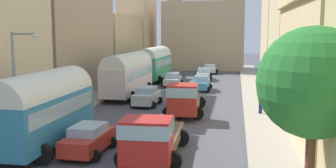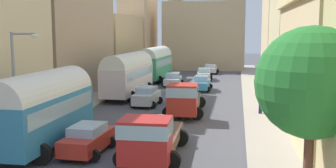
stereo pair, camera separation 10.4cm
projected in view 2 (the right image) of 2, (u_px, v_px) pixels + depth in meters
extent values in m
plane|color=#4A4B52|center=(180.00, 95.00, 37.94)|extent=(154.00, 154.00, 0.00)
cube|color=#A5A08D|center=(108.00, 93.00, 39.19)|extent=(2.50, 70.00, 0.14)
cube|color=#9D9688|center=(256.00, 97.00, 36.67)|extent=(2.50, 70.00, 0.14)
cube|color=tan|center=(69.00, 24.00, 37.65)|extent=(4.31, 14.53, 13.78)
cube|color=tan|center=(113.00, 47.00, 52.48)|extent=(5.13, 13.47, 8.22)
cube|color=#D8B58C|center=(139.00, 33.00, 64.39)|extent=(4.37, 9.74, 11.84)
cube|color=#CDBD8B|center=(300.00, 32.00, 34.06)|extent=(4.46, 10.60, 12.12)
cube|color=#D2B78B|center=(284.00, 33.00, 45.53)|extent=(4.35, 11.77, 12.02)
cube|color=tan|center=(204.00, 36.00, 64.19)|extent=(13.02, 6.49, 10.91)
cube|color=tan|center=(175.00, 20.00, 63.06)|extent=(2.22, 2.22, 15.92)
cube|color=tan|center=(233.00, 20.00, 61.48)|extent=(2.22, 2.22, 15.92)
cube|color=teal|center=(43.00, 117.00, 20.46)|extent=(2.50, 8.01, 2.36)
cylinder|color=silver|center=(42.00, 95.00, 20.31)|extent=(2.45, 7.85, 2.42)
cube|color=#99B7C6|center=(42.00, 107.00, 20.40)|extent=(2.54, 7.37, 0.76)
cylinder|color=black|center=(45.00, 127.00, 23.24)|extent=(1.00, 0.35, 1.00)
cylinder|color=black|center=(83.00, 128.00, 22.85)|extent=(1.00, 0.35, 1.00)
cylinder|color=black|center=(41.00, 154.00, 18.00)|extent=(1.00, 0.35, 1.00)
cube|color=silver|center=(128.00, 78.00, 37.13)|extent=(2.55, 9.80, 2.46)
cylinder|color=silver|center=(128.00, 65.00, 36.97)|extent=(2.49, 9.60, 2.35)
cube|color=#99B7C6|center=(128.00, 73.00, 37.06)|extent=(2.58, 9.02, 0.79)
cylinder|color=black|center=(126.00, 86.00, 40.45)|extent=(1.00, 0.35, 1.00)
cylinder|color=black|center=(148.00, 87.00, 40.03)|extent=(1.00, 0.35, 1.00)
cylinder|color=black|center=(106.00, 96.00, 34.56)|extent=(1.00, 0.35, 1.00)
cylinder|color=black|center=(131.00, 97.00, 34.14)|extent=(1.00, 0.35, 1.00)
cube|color=#389967|center=(155.00, 67.00, 48.79)|extent=(2.71, 9.05, 2.60)
cylinder|color=silver|center=(155.00, 56.00, 48.62)|extent=(2.66, 8.87, 2.32)
cube|color=#99B7C6|center=(155.00, 62.00, 48.71)|extent=(2.73, 8.33, 0.83)
cylinder|color=black|center=(152.00, 74.00, 51.89)|extent=(1.00, 0.35, 1.00)
cylinder|color=black|center=(169.00, 75.00, 51.41)|extent=(1.00, 0.35, 1.00)
cylinder|color=black|center=(140.00, 79.00, 46.50)|extent=(1.00, 0.35, 1.00)
cylinder|color=black|center=(159.00, 80.00, 46.03)|extent=(1.00, 0.35, 1.00)
cube|color=#B42421|center=(146.00, 140.00, 17.01)|extent=(2.23, 1.89, 1.93)
cube|color=#99B7C6|center=(146.00, 128.00, 16.94)|extent=(2.27, 1.96, 0.62)
cube|color=brown|center=(158.00, 136.00, 20.26)|extent=(2.33, 4.70, 0.55)
ellipsoid|color=beige|center=(161.00, 119.00, 21.64)|extent=(0.85, 0.71, 0.59)
ellipsoid|color=beige|center=(158.00, 132.00, 19.00)|extent=(1.09, 0.96, 0.54)
ellipsoid|color=beige|center=(151.00, 125.00, 20.46)|extent=(1.04, 1.14, 0.50)
ellipsoid|color=beige|center=(149.00, 127.00, 18.73)|extent=(0.98, 0.93, 0.49)
cylinder|color=black|center=(171.00, 161.00, 17.21)|extent=(0.90, 0.31, 0.90)
cylinder|color=black|center=(123.00, 159.00, 17.50)|extent=(0.90, 0.31, 0.90)
cylinder|color=black|center=(180.00, 138.00, 21.00)|extent=(0.90, 0.32, 0.90)
cylinder|color=black|center=(141.00, 136.00, 21.30)|extent=(0.90, 0.32, 0.90)
cube|color=#B22C1F|center=(183.00, 99.00, 27.04)|extent=(2.12, 2.24, 2.07)
cube|color=#99B7C6|center=(183.00, 91.00, 26.96)|extent=(2.17, 2.33, 0.66)
cube|color=#4F4E42|center=(187.00, 101.00, 30.79)|extent=(2.27, 5.37, 0.55)
ellipsoid|color=beige|center=(180.00, 97.00, 29.36)|extent=(0.91, 0.93, 0.56)
ellipsoid|color=beige|center=(187.00, 98.00, 29.07)|extent=(0.95, 0.97, 0.49)
ellipsoid|color=beige|center=(185.00, 94.00, 30.55)|extent=(0.96, 0.85, 0.50)
ellipsoid|color=silver|center=(188.00, 87.00, 31.86)|extent=(1.01, 0.93, 0.55)
ellipsoid|color=beige|center=(186.00, 92.00, 29.48)|extent=(0.89, 0.94, 0.52)
cylinder|color=black|center=(197.00, 113.00, 27.27)|extent=(0.90, 0.31, 0.90)
cylinder|color=black|center=(169.00, 113.00, 27.53)|extent=(0.90, 0.31, 0.90)
cylinder|color=black|center=(200.00, 102.00, 31.65)|extent=(0.90, 0.31, 0.90)
cylinder|color=black|center=(175.00, 102.00, 31.90)|extent=(0.90, 0.31, 0.90)
cube|color=#4294C3|center=(201.00, 84.00, 40.92)|extent=(1.64, 3.98, 0.75)
cube|color=#94B4CB|center=(201.00, 78.00, 40.84)|extent=(1.42, 2.08, 0.55)
cylinder|color=black|center=(208.00, 90.00, 39.63)|extent=(0.60, 0.21, 0.60)
cylinder|color=black|center=(192.00, 89.00, 39.93)|extent=(0.60, 0.21, 0.60)
cylinder|color=black|center=(210.00, 86.00, 42.01)|extent=(0.60, 0.21, 0.60)
cylinder|color=black|center=(195.00, 86.00, 42.31)|extent=(0.60, 0.21, 0.60)
cube|color=silver|center=(204.00, 75.00, 50.02)|extent=(1.91, 4.43, 0.73)
cube|color=#91BBCD|center=(204.00, 70.00, 49.94)|extent=(1.58, 2.34, 0.50)
cylinder|color=black|center=(210.00, 79.00, 48.66)|extent=(0.60, 0.21, 0.60)
cylinder|color=black|center=(197.00, 79.00, 48.83)|extent=(0.60, 0.21, 0.60)
cylinder|color=black|center=(210.00, 77.00, 51.30)|extent=(0.60, 0.21, 0.60)
cylinder|color=black|center=(198.00, 76.00, 51.47)|extent=(0.60, 0.21, 0.60)
cube|color=silver|center=(211.00, 69.00, 57.79)|extent=(1.83, 3.65, 0.67)
cube|color=#A2ACC4|center=(211.00, 66.00, 57.71)|extent=(1.60, 1.91, 0.45)
cylinder|color=black|center=(216.00, 72.00, 56.58)|extent=(0.60, 0.21, 0.60)
cylinder|color=black|center=(204.00, 72.00, 56.87)|extent=(0.60, 0.21, 0.60)
cylinder|color=black|center=(217.00, 71.00, 58.78)|extent=(0.60, 0.21, 0.60)
cylinder|color=black|center=(205.00, 71.00, 59.07)|extent=(0.60, 0.21, 0.60)
cube|color=red|center=(88.00, 141.00, 19.65)|extent=(1.76, 3.82, 0.76)
cube|color=#98B3C9|center=(88.00, 129.00, 19.57)|extent=(1.49, 2.01, 0.45)
cylinder|color=black|center=(83.00, 141.00, 20.99)|extent=(0.60, 0.21, 0.60)
cylinder|color=black|center=(111.00, 142.00, 20.65)|extent=(0.60, 0.21, 0.60)
cylinder|color=black|center=(62.00, 154.00, 18.74)|extent=(0.60, 0.21, 0.60)
cylinder|color=black|center=(94.00, 156.00, 18.40)|extent=(0.60, 0.21, 0.60)
cube|color=silver|center=(147.00, 98.00, 32.46)|extent=(1.74, 3.75, 0.83)
cube|color=#97B1D1|center=(147.00, 90.00, 32.37)|extent=(1.49, 1.97, 0.49)
cylinder|color=black|center=(141.00, 100.00, 33.78)|extent=(0.60, 0.21, 0.60)
cylinder|color=black|center=(159.00, 100.00, 33.45)|extent=(0.60, 0.21, 0.60)
cylinder|color=black|center=(133.00, 104.00, 31.56)|extent=(0.60, 0.21, 0.60)
cylinder|color=black|center=(153.00, 105.00, 31.23)|extent=(0.60, 0.21, 0.60)
cube|color=silver|center=(173.00, 81.00, 44.36)|extent=(1.84, 4.12, 0.69)
cube|color=#99B1CA|center=(173.00, 75.00, 44.27)|extent=(1.55, 2.17, 0.57)
cylinder|color=black|center=(167.00, 82.00, 45.74)|extent=(0.60, 0.21, 0.60)
cylinder|color=black|center=(181.00, 82.00, 45.52)|extent=(0.60, 0.21, 0.60)
cylinder|color=black|center=(164.00, 85.00, 43.27)|extent=(0.60, 0.21, 0.60)
cylinder|color=black|center=(179.00, 85.00, 43.06)|extent=(0.60, 0.21, 0.60)
cylinder|color=#7F5F67|center=(260.00, 96.00, 37.28)|extent=(0.22, 0.22, 0.14)
cylinder|color=#7F5F67|center=(260.00, 90.00, 37.21)|extent=(0.33, 0.33, 0.90)
cylinder|color=silver|center=(260.00, 83.00, 37.12)|extent=(0.50, 0.50, 0.53)
sphere|color=tan|center=(260.00, 79.00, 37.07)|extent=(0.24, 0.24, 0.24)
cylinder|color=#30343E|center=(266.00, 102.00, 33.78)|extent=(0.18, 0.18, 0.14)
cylinder|color=#30343E|center=(266.00, 97.00, 33.72)|extent=(0.25, 0.25, 0.79)
cylinder|color=#41694F|center=(266.00, 89.00, 33.62)|extent=(0.38, 0.38, 0.61)
sphere|color=tan|center=(266.00, 84.00, 33.57)|extent=(0.21, 0.21, 0.21)
cylinder|color=#1F1E4F|center=(260.00, 114.00, 28.83)|extent=(0.21, 0.21, 0.14)
cylinder|color=#1F1E4F|center=(260.00, 107.00, 28.76)|extent=(0.30, 0.30, 0.89)
cylinder|color=#416D40|center=(261.00, 98.00, 28.67)|extent=(0.46, 0.46, 0.53)
sphere|color=tan|center=(261.00, 93.00, 28.62)|extent=(0.20, 0.20, 0.20)
cylinder|color=gray|center=(14.00, 88.00, 21.29)|extent=(0.16, 0.16, 6.10)
cylinder|color=gray|center=(23.00, 34.00, 20.79)|extent=(1.35, 0.11, 0.11)
ellipsoid|color=silver|center=(35.00, 36.00, 20.68)|extent=(0.44, 0.28, 0.20)
cylinder|color=brown|center=(308.00, 167.00, 13.36)|extent=(0.32, 0.32, 3.01)
sphere|color=#236C2B|center=(312.00, 82.00, 12.97)|extent=(3.78, 3.78, 3.78)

